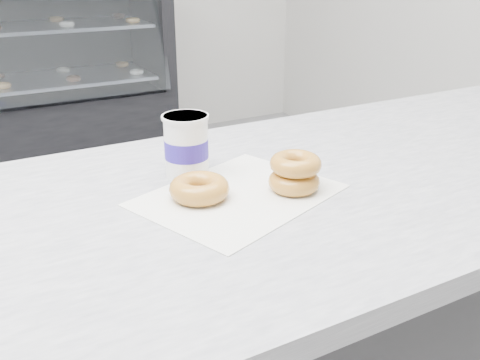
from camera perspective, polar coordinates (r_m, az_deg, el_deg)
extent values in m
cube|color=silver|center=(0.89, -20.90, -7.19)|extent=(3.06, 0.76, 0.04)
cube|color=black|center=(3.71, -9.65, 16.02)|extent=(0.08, 0.70, 0.75)
cube|color=silver|center=(0.96, -0.16, -1.63)|extent=(0.41, 0.36, 0.00)
torus|color=gold|center=(0.95, -4.35, -0.89)|extent=(0.14, 0.14, 0.04)
torus|color=gold|center=(0.98, 5.78, -0.15)|extent=(0.09, 0.09, 0.03)
torus|color=gold|center=(0.97, 5.95, 1.74)|extent=(0.10, 0.10, 0.03)
cylinder|color=white|center=(1.04, -5.75, 3.67)|extent=(0.09, 0.09, 0.12)
cylinder|color=white|center=(1.02, -5.88, 6.71)|extent=(0.09, 0.09, 0.01)
cylinder|color=#2C1C9C|center=(1.04, -5.74, 3.40)|extent=(0.09, 0.09, 0.04)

